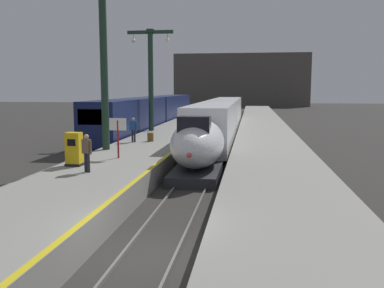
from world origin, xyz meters
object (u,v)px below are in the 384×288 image
at_px(station_column_mid, 103,48).
at_px(rolling_suitcase, 150,137).
at_px(regional_train_adjacent, 153,112).
at_px(passenger_mid_platform, 87,150).
at_px(highspeed_train_main, 219,120).
at_px(ticket_machine_yellow, 74,150).
at_px(station_column_far, 151,70).
at_px(passenger_near_edge, 133,128).
at_px(departure_info_board, 118,130).

distance_m(station_column_mid, rolling_suitcase, 7.33).
distance_m(regional_train_adjacent, passenger_mid_platform, 28.89).
bearing_deg(highspeed_train_main, ticket_machine_yellow, -106.79).
relative_size(highspeed_train_main, passenger_mid_platform, 22.34).
bearing_deg(station_column_mid, highspeed_train_main, 65.55).
distance_m(station_column_mid, station_column_far, 11.73).
bearing_deg(ticket_machine_yellow, passenger_near_edge, 87.91).
bearing_deg(highspeed_train_main, rolling_suitcase, -115.48).
bearing_deg(highspeed_train_main, station_column_far, -167.86).
relative_size(regional_train_adjacent, ticket_machine_yellow, 22.87).
height_order(station_column_far, ticket_machine_yellow, station_column_far).
height_order(regional_train_adjacent, rolling_suitcase, regional_train_adjacent).
relative_size(highspeed_train_main, ticket_machine_yellow, 23.60).
xyz_separation_m(regional_train_adjacent, station_column_mid, (2.20, -21.80, 4.96)).
distance_m(station_column_mid, ticket_machine_yellow, 7.59).
distance_m(highspeed_train_main, ticket_machine_yellow, 19.21).
distance_m(station_column_mid, passenger_mid_platform, 8.65).
relative_size(station_column_mid, rolling_suitcase, 10.34).
bearing_deg(passenger_near_edge, ticket_machine_yellow, -92.09).
height_order(station_column_far, rolling_suitcase, station_column_far).
bearing_deg(regional_train_adjacent, station_column_mid, -84.24).
relative_size(passenger_near_edge, rolling_suitcase, 1.72).
relative_size(station_column_mid, ticket_machine_yellow, 6.34).
relative_size(regional_train_adjacent, rolling_suitcase, 37.27).
bearing_deg(regional_train_adjacent, departure_info_board, -80.97).
height_order(highspeed_train_main, station_column_mid, station_column_mid).
xyz_separation_m(passenger_near_edge, ticket_machine_yellow, (-0.33, -9.05, -0.25)).
height_order(highspeed_train_main, regional_train_adjacent, regional_train_adjacent).
relative_size(regional_train_adjacent, departure_info_board, 17.26).
bearing_deg(departure_info_board, passenger_near_edge, 99.08).
xyz_separation_m(rolling_suitcase, ticket_machine_yellow, (-1.38, -9.65, 0.44)).
bearing_deg(departure_info_board, regional_train_adjacent, 99.03).
xyz_separation_m(passenger_mid_platform, departure_info_board, (0.17, 3.87, 0.52)).
relative_size(passenger_near_edge, passenger_mid_platform, 1.00).
relative_size(highspeed_train_main, departure_info_board, 17.81).
height_order(passenger_near_edge, departure_info_board, departure_info_board).
xyz_separation_m(highspeed_train_main, passenger_mid_platform, (-4.34, -19.82, 0.11)).
distance_m(station_column_far, passenger_mid_platform, 19.10).
distance_m(rolling_suitcase, departure_info_board, 7.31).
bearing_deg(station_column_far, station_column_mid, -90.00).
distance_m(rolling_suitcase, ticket_machine_yellow, 9.76).
distance_m(highspeed_train_main, passenger_mid_platform, 20.29).
bearing_deg(passenger_mid_platform, rolling_suitcase, 89.13).
xyz_separation_m(regional_train_adjacent, rolling_suitcase, (3.93, -17.57, -0.77)).
height_order(station_column_far, passenger_mid_platform, station_column_far).
distance_m(station_column_mid, passenger_near_edge, 6.25).
xyz_separation_m(highspeed_train_main, departure_info_board, (-4.16, -15.95, 0.63)).
xyz_separation_m(passenger_mid_platform, ticket_machine_yellow, (-1.21, 1.43, -0.25)).
distance_m(station_column_mid, departure_info_board, 5.69).
relative_size(station_column_far, passenger_mid_platform, 5.16).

